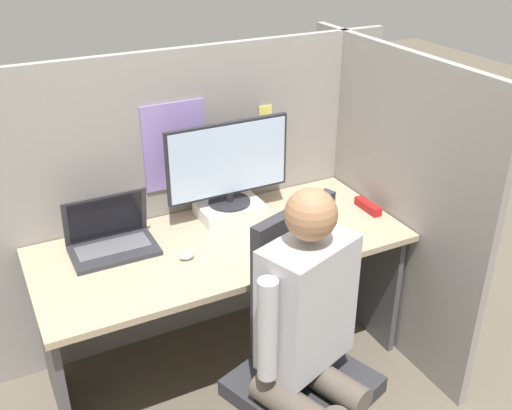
{
  "coord_description": "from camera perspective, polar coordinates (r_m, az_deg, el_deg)",
  "views": [
    {
      "loc": [
        -0.91,
        -1.77,
        2.09
      ],
      "look_at": [
        0.08,
        0.18,
        0.96
      ],
      "focal_mm": 42.0,
      "sensor_mm": 36.0,
      "label": 1
    }
  ],
  "objects": [
    {
      "name": "paper_box",
      "position": [
        2.89,
        -2.53,
        -0.42
      ],
      "size": [
        0.3,
        0.21,
        0.07
      ],
      "color": "white",
      "rests_on": "desk"
    },
    {
      "name": "mouse",
      "position": [
        2.57,
        -6.6,
        -4.8
      ],
      "size": [
        0.07,
        0.04,
        0.04
      ],
      "color": "silver",
      "rests_on": "desk"
    },
    {
      "name": "stapler",
      "position": [
        3.0,
        10.61,
        -0.12
      ],
      "size": [
        0.04,
        0.17,
        0.04
      ],
      "color": "#A31919",
      "rests_on": "desk"
    },
    {
      "name": "desk",
      "position": [
        2.78,
        -3.16,
        -6.38
      ],
      "size": [
        1.66,
        0.71,
        0.71
      ],
      "color": "tan",
      "rests_on": "ground"
    },
    {
      "name": "office_chair",
      "position": [
        2.41,
        4.04,
        -13.18
      ],
      "size": [
        0.6,
        0.64,
        1.06
      ],
      "color": "#2D2D33",
      "rests_on": "ground"
    },
    {
      "name": "cubicle_panel_right",
      "position": [
        3.02,
        12.3,
        0.36
      ],
      "size": [
        0.04,
        1.35,
        1.5
      ],
      "color": "gray",
      "rests_on": "ground"
    },
    {
      "name": "person",
      "position": [
        2.16,
        5.09,
        -12.2
      ],
      "size": [
        0.46,
        0.51,
        1.26
      ],
      "color": "brown",
      "rests_on": "ground"
    },
    {
      "name": "monitor",
      "position": [
        2.79,
        -2.65,
        4.03
      ],
      "size": [
        0.6,
        0.2,
        0.41
      ],
      "color": "#232328",
      "rests_on": "paper_box"
    },
    {
      "name": "laptop",
      "position": [
        2.69,
        -13.59,
        -3.24
      ],
      "size": [
        0.37,
        0.24,
        0.25
      ],
      "color": "#2D2D33",
      "rests_on": "desk"
    },
    {
      "name": "cubicle_panel_back",
      "position": [
        2.99,
        -6.25,
        0.54
      ],
      "size": [
        2.16,
        0.05,
        1.5
      ],
      "color": "gray",
      "rests_on": "ground"
    },
    {
      "name": "carrot_toy",
      "position": [
        2.51,
        1.52,
        -5.53
      ],
      "size": [
        0.04,
        0.15,
        0.04
      ],
      "color": "orange",
      "rests_on": "desk"
    }
  ]
}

